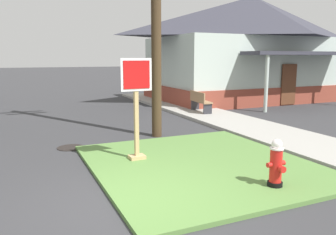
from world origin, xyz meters
name	(u,v)px	position (x,y,z in m)	size (l,w,h in m)	color
ground_plane	(132,206)	(0.00, 0.00, 0.00)	(160.00, 160.00, 0.00)	#333335
grass_corner_patch	(200,164)	(2.05, 1.39, 0.04)	(4.63, 5.07, 0.08)	#567F3D
sidewalk_strip	(219,118)	(5.57, 6.13, 0.06)	(2.20, 18.95, 0.12)	#9E9B93
fire_hydrant	(276,164)	(2.60, -0.41, 0.49)	(0.38, 0.34, 0.87)	black
stop_sign	(136,111)	(0.86, 2.20, 1.20)	(0.72, 0.29, 2.29)	tan
manhole_cover	(71,148)	(-0.36, 4.13, 0.01)	(0.70, 0.70, 0.02)	black
street_bench	(200,101)	(5.43, 7.41, 0.58)	(0.54, 1.47, 0.85)	#93704C
corner_house	(252,47)	(10.80, 11.07, 2.93)	(11.35, 7.65, 5.70)	brown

